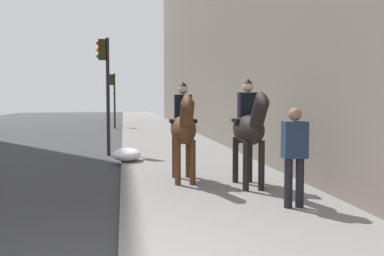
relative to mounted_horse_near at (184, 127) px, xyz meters
name	(u,v)px	position (x,y,z in m)	size (l,w,h in m)	color
mounted_horse_near	(184,127)	(0.00, 0.00, 0.00)	(2.15, 0.62, 2.23)	#4C2B16
mounted_horse_far	(249,127)	(-0.80, -1.27, 0.04)	(2.15, 0.61, 2.27)	black
pedestrian_greeting	(295,151)	(-2.59, -1.53, -0.24)	(0.28, 0.41, 1.70)	black
traffic_light_near_curb	(105,77)	(5.66, 1.92, 1.36)	(0.20, 0.44, 4.03)	black
traffic_light_far_curb	(113,92)	(19.62, 1.98, 1.10)	(0.20, 0.44, 3.62)	black
snow_pile_far	(126,154)	(3.49, 1.24, -1.03)	(1.10, 0.85, 0.38)	white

